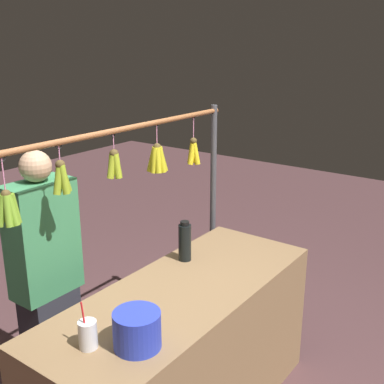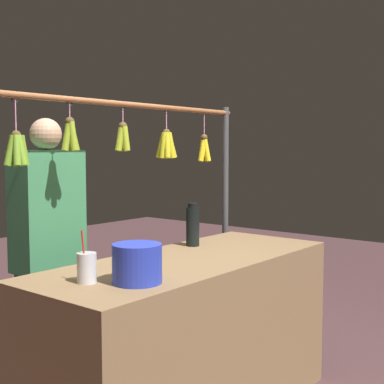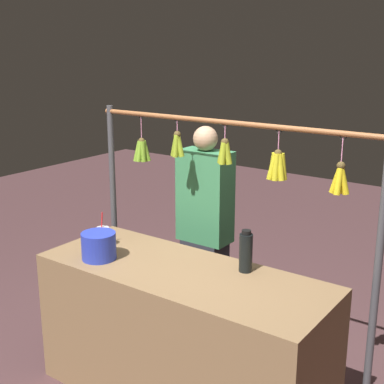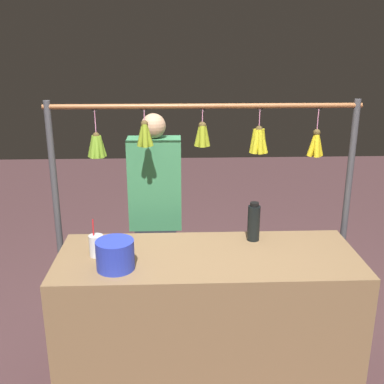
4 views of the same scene
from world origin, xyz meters
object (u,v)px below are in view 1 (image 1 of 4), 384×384
at_px(water_bottle, 185,242).
at_px(vendor_person, 47,287).
at_px(blue_bucket, 137,330).
at_px(drink_cup, 88,334).

xyz_separation_m(water_bottle, vendor_person, (0.64, -0.52, -0.19)).
bearing_deg(water_bottle, blue_bucket, 23.59).
relative_size(drink_cup, vendor_person, 0.14).
relative_size(water_bottle, drink_cup, 1.12).
height_order(water_bottle, vendor_person, vendor_person).
distance_m(blue_bucket, vendor_person, 0.92).
height_order(blue_bucket, vendor_person, vendor_person).
bearing_deg(water_bottle, drink_cup, 11.33).
height_order(blue_bucket, drink_cup, drink_cup).
bearing_deg(blue_bucket, drink_cup, -52.09).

